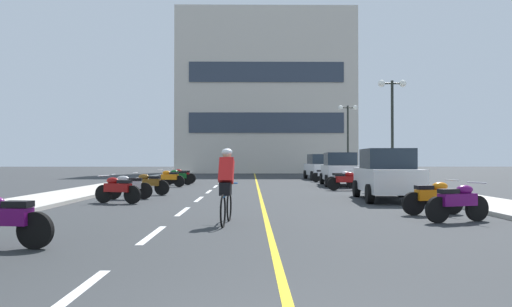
# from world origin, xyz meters

# --- Properties ---
(ground_plane) EXTENTS (140.00, 140.00, 0.00)m
(ground_plane) POSITION_xyz_m (0.00, 21.00, 0.00)
(ground_plane) COLOR #2D3033
(curb_left) EXTENTS (2.40, 72.00, 0.12)m
(curb_left) POSITION_xyz_m (-7.20, 24.00, 0.06)
(curb_left) COLOR #B7B2A8
(curb_left) RESTS_ON ground
(curb_right) EXTENTS (2.40, 72.00, 0.12)m
(curb_right) POSITION_xyz_m (7.20, 24.00, 0.06)
(curb_right) COLOR #B7B2A8
(curb_right) RESTS_ON ground
(lane_dash_0) EXTENTS (0.14, 2.20, 0.01)m
(lane_dash_0) POSITION_xyz_m (-2.00, 2.00, 0.00)
(lane_dash_0) COLOR silver
(lane_dash_0) RESTS_ON ground
(lane_dash_1) EXTENTS (0.14, 2.20, 0.01)m
(lane_dash_1) POSITION_xyz_m (-2.00, 6.00, 0.00)
(lane_dash_1) COLOR silver
(lane_dash_1) RESTS_ON ground
(lane_dash_2) EXTENTS (0.14, 2.20, 0.01)m
(lane_dash_2) POSITION_xyz_m (-2.00, 10.00, 0.00)
(lane_dash_2) COLOR silver
(lane_dash_2) RESTS_ON ground
(lane_dash_3) EXTENTS (0.14, 2.20, 0.01)m
(lane_dash_3) POSITION_xyz_m (-2.00, 14.00, 0.00)
(lane_dash_3) COLOR silver
(lane_dash_3) RESTS_ON ground
(lane_dash_4) EXTENTS (0.14, 2.20, 0.01)m
(lane_dash_4) POSITION_xyz_m (-2.00, 18.00, 0.00)
(lane_dash_4) COLOR silver
(lane_dash_4) RESTS_ON ground
(lane_dash_5) EXTENTS (0.14, 2.20, 0.01)m
(lane_dash_5) POSITION_xyz_m (-2.00, 22.00, 0.00)
(lane_dash_5) COLOR silver
(lane_dash_5) RESTS_ON ground
(lane_dash_6) EXTENTS (0.14, 2.20, 0.01)m
(lane_dash_6) POSITION_xyz_m (-2.00, 26.00, 0.00)
(lane_dash_6) COLOR silver
(lane_dash_6) RESTS_ON ground
(lane_dash_7) EXTENTS (0.14, 2.20, 0.01)m
(lane_dash_7) POSITION_xyz_m (-2.00, 30.00, 0.00)
(lane_dash_7) COLOR silver
(lane_dash_7) RESTS_ON ground
(lane_dash_8) EXTENTS (0.14, 2.20, 0.01)m
(lane_dash_8) POSITION_xyz_m (-2.00, 34.00, 0.00)
(lane_dash_8) COLOR silver
(lane_dash_8) RESTS_ON ground
(lane_dash_9) EXTENTS (0.14, 2.20, 0.01)m
(lane_dash_9) POSITION_xyz_m (-2.00, 38.00, 0.00)
(lane_dash_9) COLOR silver
(lane_dash_9) RESTS_ON ground
(lane_dash_10) EXTENTS (0.14, 2.20, 0.01)m
(lane_dash_10) POSITION_xyz_m (-2.00, 42.00, 0.00)
(lane_dash_10) COLOR silver
(lane_dash_10) RESTS_ON ground
(lane_dash_11) EXTENTS (0.14, 2.20, 0.01)m
(lane_dash_11) POSITION_xyz_m (-2.00, 46.00, 0.00)
(lane_dash_11) COLOR silver
(lane_dash_11) RESTS_ON ground
(centre_line_yellow) EXTENTS (0.12, 66.00, 0.01)m
(centre_line_yellow) POSITION_xyz_m (0.25, 24.00, 0.00)
(centre_line_yellow) COLOR gold
(centre_line_yellow) RESTS_ON ground
(office_building) EXTENTS (18.96, 6.34, 17.40)m
(office_building) POSITION_xyz_m (1.48, 48.11, 8.70)
(office_building) COLOR beige
(office_building) RESTS_ON ground
(street_lamp_mid) EXTENTS (1.46, 0.36, 5.41)m
(street_lamp_mid) POSITION_xyz_m (7.16, 20.96, 4.05)
(street_lamp_mid) COLOR black
(street_lamp_mid) RESTS_ON curb_right
(street_lamp_far) EXTENTS (1.46, 0.36, 5.45)m
(street_lamp_far) POSITION_xyz_m (7.26, 32.49, 4.07)
(street_lamp_far) COLOR black
(street_lamp_far) RESTS_ON curb_right
(parked_car_near) EXTENTS (2.16, 4.31, 1.82)m
(parked_car_near) POSITION_xyz_m (4.70, 13.58, 0.92)
(parked_car_near) COLOR black
(parked_car_near) RESTS_ON ground
(parked_car_mid) EXTENTS (2.10, 4.28, 1.82)m
(parked_car_mid) POSITION_xyz_m (4.81, 22.85, 0.92)
(parked_car_mid) COLOR black
(parked_car_mid) RESTS_ON ground
(parked_car_far) EXTENTS (2.10, 4.29, 1.82)m
(parked_car_far) POSITION_xyz_m (4.90, 30.69, 0.92)
(parked_car_far) COLOR black
(parked_car_far) RESTS_ON ground
(motorcycle_1) EXTENTS (1.70, 0.60, 0.92)m
(motorcycle_1) POSITION_xyz_m (-4.14, 4.65, 0.47)
(motorcycle_1) COLOR black
(motorcycle_1) RESTS_ON ground
(motorcycle_2) EXTENTS (1.65, 0.75, 0.92)m
(motorcycle_2) POSITION_xyz_m (4.64, 7.71, 0.47)
(motorcycle_2) COLOR black
(motorcycle_2) RESTS_ON ground
(motorcycle_3) EXTENTS (1.69, 0.60, 0.92)m
(motorcycle_3) POSITION_xyz_m (4.62, 9.13, 0.47)
(motorcycle_3) COLOR black
(motorcycle_3) RESTS_ON ground
(motorcycle_4) EXTENTS (1.64, 0.79, 0.92)m
(motorcycle_4) POSITION_xyz_m (-4.49, 12.40, 0.47)
(motorcycle_4) COLOR black
(motorcycle_4) RESTS_ON ground
(motorcycle_5) EXTENTS (1.70, 0.60, 0.92)m
(motorcycle_5) POSITION_xyz_m (-4.54, 13.97, 0.47)
(motorcycle_5) COLOR black
(motorcycle_5) RESTS_ON ground
(motorcycle_6) EXTENTS (1.70, 0.60, 0.92)m
(motorcycle_6) POSITION_xyz_m (-4.25, 15.93, 0.47)
(motorcycle_6) COLOR black
(motorcycle_6) RESTS_ON ground
(motorcycle_7) EXTENTS (1.70, 0.60, 0.92)m
(motorcycle_7) POSITION_xyz_m (4.29, 18.74, 0.47)
(motorcycle_7) COLOR black
(motorcycle_7) RESTS_ON ground
(motorcycle_8) EXTENTS (1.68, 0.64, 0.92)m
(motorcycle_8) POSITION_xyz_m (4.41, 20.16, 0.47)
(motorcycle_8) COLOR black
(motorcycle_8) RESTS_ON ground
(motorcycle_9) EXTENTS (1.65, 0.75, 0.92)m
(motorcycle_9) POSITION_xyz_m (-4.40, 21.69, 0.47)
(motorcycle_9) COLOR black
(motorcycle_9) RESTS_ON ground
(motorcycle_10) EXTENTS (1.65, 0.76, 0.92)m
(motorcycle_10) POSITION_xyz_m (-4.22, 23.38, 0.47)
(motorcycle_10) COLOR black
(motorcycle_10) RESTS_ON ground
(motorcycle_11) EXTENTS (1.70, 0.60, 0.92)m
(motorcycle_11) POSITION_xyz_m (-4.28, 25.20, 0.47)
(motorcycle_11) COLOR black
(motorcycle_11) RESTS_ON ground
(motorcycle_12) EXTENTS (1.70, 0.60, 0.92)m
(motorcycle_12) POSITION_xyz_m (4.57, 26.73, 0.47)
(motorcycle_12) COLOR black
(motorcycle_12) RESTS_ON ground
(cyclist_rider) EXTENTS (0.42, 1.77, 1.71)m
(cyclist_rider) POSITION_xyz_m (-0.67, 7.49, 0.89)
(cyclist_rider) COLOR black
(cyclist_rider) RESTS_ON ground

